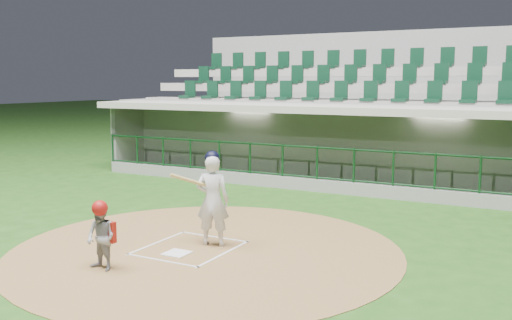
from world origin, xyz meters
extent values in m
plane|color=#1D4614|center=(0.00, 0.00, 0.00)|extent=(120.00, 120.00, 0.00)
cylinder|color=brown|center=(0.30, -0.20, 0.01)|extent=(7.20, 7.20, 0.01)
cube|color=white|center=(0.00, -0.70, 0.02)|extent=(0.43, 0.43, 0.02)
cube|color=white|center=(-0.75, -0.30, 0.02)|extent=(0.05, 1.80, 0.01)
cube|color=white|center=(0.75, -0.30, 0.02)|extent=(0.05, 1.80, 0.01)
cube|color=silver|center=(0.00, 0.55, 0.02)|extent=(1.55, 0.05, 0.01)
cube|color=silver|center=(0.00, -1.15, 0.02)|extent=(1.55, 0.05, 0.01)
cube|color=gray|center=(0.00, 7.50, -0.55)|extent=(15.00, 3.00, 0.10)
cube|color=slate|center=(0.00, 9.10, 0.85)|extent=(15.00, 0.20, 2.70)
cube|color=#AEA79A|center=(0.00, 8.98, 1.10)|extent=(13.50, 0.04, 0.90)
cube|color=slate|center=(-7.50, 7.50, 0.85)|extent=(0.20, 3.00, 2.70)
cube|color=#A6A296|center=(0.00, 7.25, 2.30)|extent=(15.40, 3.50, 0.20)
cube|color=gray|center=(0.00, 5.95, 0.15)|extent=(15.00, 0.15, 0.40)
cube|color=black|center=(0.00, 5.95, 1.73)|extent=(15.00, 0.01, 0.95)
cube|color=brown|center=(0.00, 8.55, -0.28)|extent=(12.75, 0.40, 0.45)
cube|color=white|center=(-3.00, 7.50, 2.17)|extent=(1.30, 0.35, 0.04)
cube|color=white|center=(3.00, 7.50, 2.17)|extent=(1.30, 0.35, 0.04)
imported|color=#9E1211|center=(-5.73, 8.44, 0.33)|extent=(1.15, 0.76, 1.67)
imported|color=#AC121A|center=(-2.88, 8.51, 0.44)|extent=(1.17, 0.67, 1.87)
imported|color=#AB1218|center=(1.33, 8.35, 0.26)|extent=(0.79, 0.56, 1.53)
cube|color=gray|center=(0.00, 10.75, 1.15)|extent=(17.00, 6.50, 2.50)
cube|color=gray|center=(0.00, 9.25, 2.30)|extent=(16.60, 0.95, 0.30)
cube|color=gray|center=(0.00, 10.20, 2.85)|extent=(16.60, 0.95, 0.30)
cube|color=gray|center=(0.00, 11.15, 3.40)|extent=(16.60, 0.95, 0.30)
cube|color=gray|center=(0.00, 14.10, 2.53)|extent=(17.00, 0.25, 5.05)
imported|color=silver|center=(0.28, 0.08, 0.87)|extent=(0.72, 0.58, 1.72)
sphere|color=black|center=(0.28, 0.08, 1.68)|extent=(0.28, 0.28, 0.28)
cylinder|color=tan|center=(0.03, -0.17, 1.25)|extent=(0.58, 0.79, 0.39)
imported|color=gray|center=(-0.57, -1.99, 0.56)|extent=(0.57, 0.47, 1.09)
sphere|color=maroon|center=(-0.57, -1.99, 1.05)|extent=(0.26, 0.26, 0.26)
cube|color=maroon|center=(-0.57, -1.84, 0.62)|extent=(0.32, 0.10, 0.35)
camera|label=1|loc=(5.93, -8.77, 3.10)|focal=40.00mm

